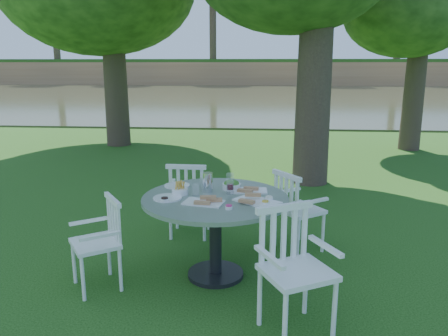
% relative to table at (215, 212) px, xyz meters
% --- Properties ---
extents(ground, '(140.00, 140.00, 0.00)m').
position_rel_table_xyz_m(ground, '(-0.01, 0.92, -0.68)').
color(ground, '#113B0C').
rests_on(ground, ground).
extents(table, '(1.42, 1.42, 0.83)m').
position_rel_table_xyz_m(table, '(0.00, 0.00, 0.00)').
color(table, black).
rests_on(table, ground).
extents(chair_ne, '(0.63, 0.63, 0.92)m').
position_rel_table_xyz_m(chair_ne, '(0.81, 0.68, -0.13)').
color(chair_ne, white).
rests_on(chair_ne, ground).
extents(chair_nw, '(0.48, 0.45, 0.94)m').
position_rel_table_xyz_m(chair_nw, '(-0.43, 0.97, -0.12)').
color(chair_nw, white).
rests_on(chair_nw, ground).
extents(chair_sw, '(0.58, 0.59, 0.86)m').
position_rel_table_xyz_m(chair_sw, '(-1.03, -0.27, -0.17)').
color(chair_sw, white).
rests_on(chair_sw, ground).
extents(chair_se, '(0.67, 0.65, 1.00)m').
position_rel_table_xyz_m(chair_se, '(0.68, -0.80, -0.09)').
color(chair_se, white).
rests_on(chair_se, ground).
extents(tableware, '(1.23, 0.86, 0.21)m').
position_rel_table_xyz_m(tableware, '(-0.02, 0.07, 0.20)').
color(tableware, white).
rests_on(tableware, table).
extents(river, '(100.00, 28.00, 0.12)m').
position_rel_table_xyz_m(river, '(-0.01, 23.92, -0.68)').
color(river, '#343821').
rests_on(river, ground).
extents(far_bank, '(100.00, 18.00, 15.20)m').
position_rel_table_xyz_m(far_bank, '(0.27, 42.04, 6.57)').
color(far_bank, '#986C47').
rests_on(far_bank, ground).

